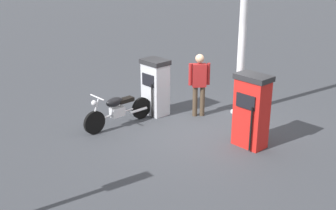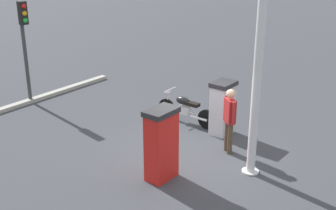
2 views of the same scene
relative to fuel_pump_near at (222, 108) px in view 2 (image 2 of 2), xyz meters
name	(u,v)px [view 2 (image 2 of 2)]	position (x,y,z in m)	size (l,w,h in m)	color
ground_plane	(192,152)	(0.08, 1.50, -0.77)	(120.00, 120.00, 0.00)	#383A3F
fuel_pump_near	(222,108)	(0.00, 0.00, 0.00)	(0.62, 0.75, 1.52)	silver
fuel_pump_far	(161,144)	(0.00, 3.00, 0.09)	(0.59, 0.82, 1.70)	red
motorcycle_near_pump	(185,109)	(1.27, -0.10, -0.34)	(2.05, 0.56, 0.93)	black
attendant_person	(230,117)	(-0.68, 0.96, 0.21)	(0.49, 0.44, 1.70)	#473828
roadside_traffic_light	(24,34)	(6.44, 1.31, 1.54)	(0.39, 0.27, 3.36)	#38383A
canopy_support_pole	(257,81)	(-1.60, 1.62, 1.47)	(0.40, 0.40, 4.64)	silver
road_edge_kerb	(26,102)	(6.50, 1.50, -0.71)	(0.74, 7.24, 0.12)	#9E9E93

